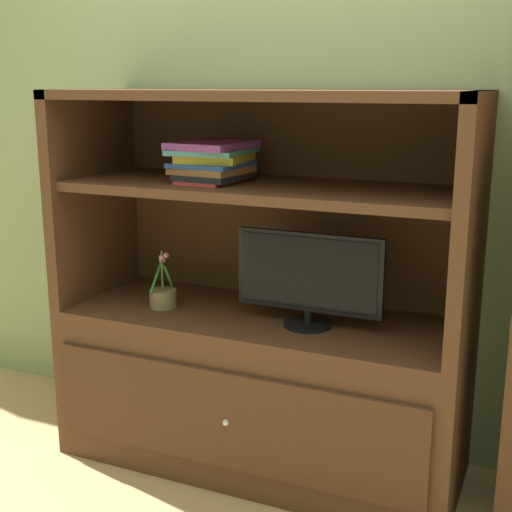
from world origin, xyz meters
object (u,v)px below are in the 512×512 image
object	(u,v)px
media_console	(262,350)
potted_plant	(163,296)
tv_monitor	(309,277)
magazine_stack	(214,160)

from	to	relation	value
media_console	potted_plant	world-z (taller)	media_console
tv_monitor	potted_plant	size ratio (longest dim) A/B	2.40
media_console	tv_monitor	size ratio (longest dim) A/B	2.83
potted_plant	magazine_stack	size ratio (longest dim) A/B	0.69
potted_plant	magazine_stack	xyz separation A→B (m)	(0.21, 0.07, 0.55)
magazine_stack	potted_plant	bearing A→B (deg)	-162.52
potted_plant	magazine_stack	bearing A→B (deg)	17.48
media_console	potted_plant	distance (m)	0.46
magazine_stack	media_console	bearing A→B (deg)	2.13
magazine_stack	tv_monitor	bearing A→B (deg)	-6.27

